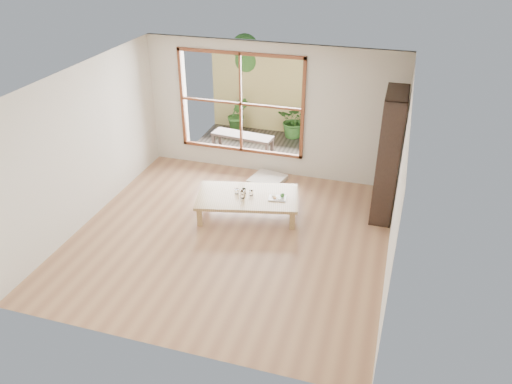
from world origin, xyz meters
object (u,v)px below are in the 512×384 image
at_px(food_tray, 278,197).
at_px(garden_bench, 242,137).
at_px(low_table, 248,198).
at_px(bookshelf, 389,156).

relative_size(food_tray, garden_bench, 0.24).
height_order(low_table, garden_bench, garden_bench).
bearing_deg(low_table, garden_bench, 97.10).
height_order(low_table, food_tray, food_tray).
distance_m(bookshelf, garden_bench, 3.58).
bearing_deg(low_table, food_tray, -7.15).
bearing_deg(garden_bench, food_tray, -52.16).
bearing_deg(garden_bench, low_table, -63.18).
distance_m(low_table, garden_bench, 2.54).
height_order(bookshelf, food_tray, bookshelf).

